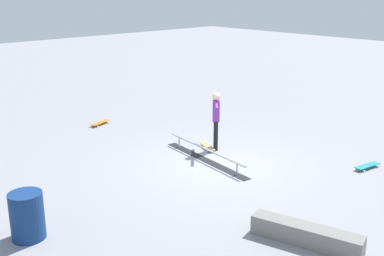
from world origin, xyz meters
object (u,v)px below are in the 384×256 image
(skateboard_main, at_px, (207,146))
(loose_skateboard_orange, at_px, (100,123))
(loose_skateboard_teal, at_px, (367,166))
(grind_rail, at_px, (206,155))
(skater_main, at_px, (216,117))
(trash_bin, at_px, (27,216))
(skate_ledge, at_px, (306,235))

(skateboard_main, distance_m, loose_skateboard_orange, 4.25)
(skateboard_main, relative_size, loose_skateboard_teal, 0.99)
(loose_skateboard_teal, relative_size, loose_skateboard_orange, 1.00)
(grind_rail, bearing_deg, skater_main, -54.49)
(trash_bin, bearing_deg, grind_rail, -82.71)
(loose_skateboard_teal, height_order, loose_skateboard_orange, same)
(loose_skateboard_teal, bearing_deg, skateboard_main, 125.45)
(skater_main, bearing_deg, skateboard_main, 77.28)
(skateboard_main, xyz_separation_m, loose_skateboard_orange, (4.15, 0.90, 0.00))
(grind_rail, xyz_separation_m, skate_ledge, (-4.28, 1.69, 0.04))
(grind_rail, height_order, loose_skateboard_teal, grind_rail)
(loose_skateboard_orange, relative_size, trash_bin, 0.92)
(skateboard_main, bearing_deg, skate_ledge, 179.22)
(skateboard_main, xyz_separation_m, loose_skateboard_teal, (-3.86, -1.91, 0.00))
(trash_bin, bearing_deg, skateboard_main, -77.65)
(skate_ledge, xyz_separation_m, skateboard_main, (4.91, -2.37, -0.11))
(skate_ledge, bearing_deg, skateboard_main, -25.78)
(skate_ledge, height_order, loose_skateboard_teal, skate_ledge)
(loose_skateboard_teal, xyz_separation_m, loose_skateboard_orange, (8.01, 2.81, 0.00))
(grind_rail, relative_size, loose_skateboard_teal, 4.07)
(loose_skateboard_teal, bearing_deg, skate_ledge, -157.03)
(grind_rail, bearing_deg, loose_skateboard_orange, 10.36)
(skater_main, height_order, trash_bin, skater_main)
(skate_ledge, height_order, skateboard_main, skate_ledge)
(skate_ledge, distance_m, trash_bin, 5.07)
(grind_rail, xyz_separation_m, skater_main, (0.43, -0.81, 0.81))
(grind_rail, height_order, skate_ledge, skate_ledge)
(grind_rail, bearing_deg, skateboard_main, -39.66)
(loose_skateboard_teal, bearing_deg, loose_skateboard_orange, 118.45)
(skateboard_main, bearing_deg, loose_skateboard_orange, 37.24)
(loose_skateboard_teal, relative_size, trash_bin, 0.92)
(skate_ledge, relative_size, skateboard_main, 2.49)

